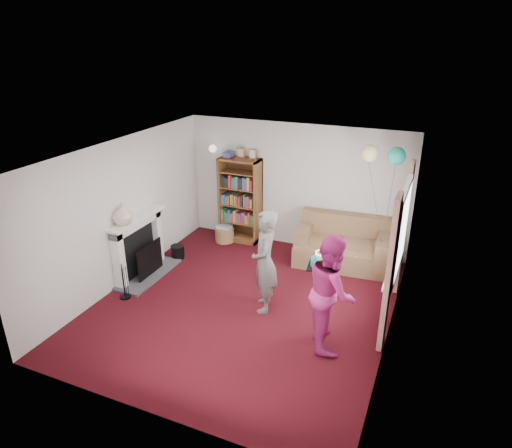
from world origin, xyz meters
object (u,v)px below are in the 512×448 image
at_px(bookcase, 241,200).
at_px(person_magenta, 331,291).
at_px(sofa, 343,246).
at_px(person_striped, 265,262).
at_px(birthday_cake, 322,262).

bearing_deg(bookcase, person_magenta, -46.11).
bearing_deg(sofa, person_magenta, -85.95).
bearing_deg(person_magenta, sofa, -13.09).
distance_m(bookcase, person_magenta, 3.76).
bearing_deg(person_striped, sofa, 137.62).
xyz_separation_m(bookcase, sofa, (2.22, -0.23, -0.53)).
relative_size(bookcase, sofa, 1.15).
xyz_separation_m(bookcase, person_striped, (1.44, -2.25, -0.04)).
distance_m(person_striped, person_magenta, 1.25).
bearing_deg(person_magenta, person_striped, 46.53).
bearing_deg(birthday_cake, bookcase, 134.57).
relative_size(bookcase, person_magenta, 1.18).
relative_size(sofa, birthday_cake, 4.36).
relative_size(bookcase, birthday_cake, 5.02).
xyz_separation_m(sofa, person_magenta, (0.38, -2.48, 0.49)).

